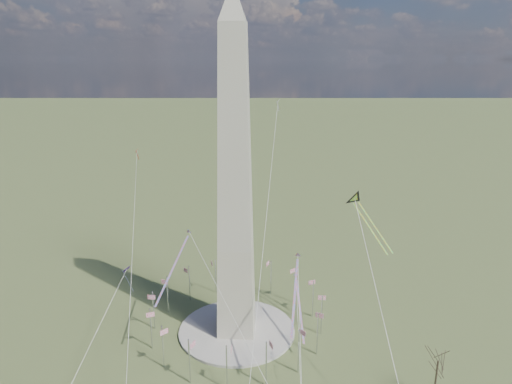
{
  "coord_description": "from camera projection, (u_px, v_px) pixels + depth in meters",
  "views": [
    {
      "loc": [
        13.03,
        -123.79,
        81.55
      ],
      "look_at": [
        5.95,
        0.0,
        45.42
      ],
      "focal_mm": 32.0,
      "sensor_mm": 36.0,
      "label": 1
    }
  ],
  "objects": [
    {
      "name": "ground",
      "position": [
        237.0,
        331.0,
        142.18
      ],
      "size": [
        2000.0,
        2000.0,
        0.0
      ],
      "primitive_type": "plane",
      "color": "#415229",
      "rests_on": "ground"
    },
    {
      "name": "plaza",
      "position": [
        237.0,
        330.0,
        142.07
      ],
      "size": [
        36.0,
        36.0,
        0.8
      ],
      "primitive_type": "cylinder",
      "color": "#A6A097",
      "rests_on": "ground"
    },
    {
      "name": "washington_monument",
      "position": [
        235.0,
        183.0,
        128.76
      ],
      "size": [
        15.56,
        15.56,
        100.0
      ],
      "color": "#B2A495",
      "rests_on": "plaza"
    },
    {
      "name": "flagpole_ring",
      "position": [
        237.0,
        311.0,
        140.14
      ],
      "size": [
        54.4,
        54.4,
        13.0
      ],
      "color": "silver",
      "rests_on": "ground"
    },
    {
      "name": "tree_near",
      "position": [
        439.0,
        358.0,
        111.44
      ],
      "size": [
        9.06,
        9.06,
        15.85
      ],
      "color": "#4C422E",
      "rests_on": "ground"
    },
    {
      "name": "kite_delta_black",
      "position": [
        357.0,
        202.0,
        133.34
      ],
      "size": [
        12.85,
        17.01,
        14.53
      ],
      "rotation": [
        0.0,
        0.0,
        3.7
      ],
      "color": "black",
      "rests_on": "ground"
    },
    {
      "name": "kite_diamond_purple",
      "position": [
        127.0,
        272.0,
        137.21
      ],
      "size": [
        2.55,
        3.08,
        9.02
      ],
      "rotation": [
        0.0,
        0.0,
        2.2
      ],
      "color": "#3B1973",
      "rests_on": "ground"
    },
    {
      "name": "kite_streamer_left",
      "position": [
        296.0,
        283.0,
        117.41
      ],
      "size": [
        3.04,
        19.9,
        13.66
      ],
      "rotation": [
        0.0,
        0.0,
        3.05
      ],
      "color": "#FE4928",
      "rests_on": "ground"
    },
    {
      "name": "kite_streamer_mid",
      "position": [
        178.0,
        257.0,
        130.6
      ],
      "size": [
        7.01,
        20.97,
        14.72
      ],
      "rotation": [
        0.0,
        0.0,
        2.87
      ],
      "color": "#FE4928",
      "rests_on": "ground"
    },
    {
      "name": "kite_streamer_right",
      "position": [
        299.0,
        299.0,
        137.77
      ],
      "size": [
        3.24,
        19.19,
        13.18
      ],
      "rotation": [
        0.0,
        0.0,
        3.25
      ],
      "color": "#FE4928",
      "rests_on": "ground"
    },
    {
      "name": "kite_small_red",
      "position": [
        137.0,
        151.0,
        161.73
      ],
      "size": [
        1.15,
        1.86,
        4.24
      ],
      "rotation": [
        0.0,
        0.0,
        2.73
      ],
      "color": "red",
      "rests_on": "ground"
    },
    {
      "name": "kite_small_white",
      "position": [
        278.0,
        103.0,
        162.81
      ],
      "size": [
        1.28,
        1.92,
        4.13
      ],
      "rotation": [
        0.0,
        0.0,
        2.55
      ],
      "color": "silver",
      "rests_on": "ground"
    }
  ]
}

